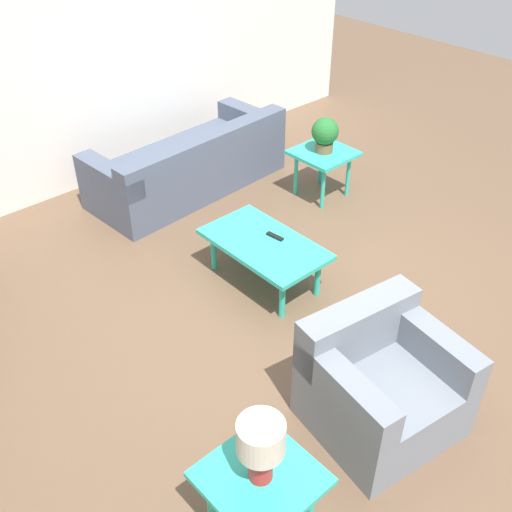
{
  "coord_description": "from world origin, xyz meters",
  "views": [
    {
      "loc": [
        -2.44,
        2.71,
        3.2
      ],
      "look_at": [
        0.25,
        0.28,
        0.55
      ],
      "focal_mm": 42.0,
      "sensor_mm": 36.0,
      "label": 1
    }
  ],
  "objects_px": {
    "sofa": "(190,166)",
    "coffee_table": "(264,247)",
    "potted_plant": "(325,134)",
    "table_lamp": "(261,444)",
    "armchair": "(379,384)",
    "side_table_lamp": "(260,484)",
    "side_table_plant": "(323,158)"
  },
  "relations": [
    {
      "from": "side_table_plant",
      "to": "side_table_lamp",
      "type": "bearing_deg",
      "value": 127.77
    },
    {
      "from": "potted_plant",
      "to": "armchair",
      "type": "bearing_deg",
      "value": 139.83
    },
    {
      "from": "side_table_plant",
      "to": "armchair",
      "type": "bearing_deg",
      "value": 139.83
    },
    {
      "from": "coffee_table",
      "to": "potted_plant",
      "type": "height_order",
      "value": "potted_plant"
    },
    {
      "from": "sofa",
      "to": "coffee_table",
      "type": "relative_size",
      "value": 2.04
    },
    {
      "from": "coffee_table",
      "to": "table_lamp",
      "type": "relative_size",
      "value": 2.62
    },
    {
      "from": "table_lamp",
      "to": "side_table_lamp",
      "type": "bearing_deg",
      "value": 116.57
    },
    {
      "from": "sofa",
      "to": "coffee_table",
      "type": "bearing_deg",
      "value": 69.82
    },
    {
      "from": "potted_plant",
      "to": "table_lamp",
      "type": "height_order",
      "value": "table_lamp"
    },
    {
      "from": "coffee_table",
      "to": "side_table_lamp",
      "type": "relative_size",
      "value": 1.88
    },
    {
      "from": "side_table_plant",
      "to": "side_table_lamp",
      "type": "xyz_separation_m",
      "value": [
        -2.29,
        2.96,
        0.0
      ]
    },
    {
      "from": "armchair",
      "to": "sofa",
      "type": "bearing_deg",
      "value": 82.81
    },
    {
      "from": "sofa",
      "to": "table_lamp",
      "type": "xyz_separation_m",
      "value": [
        -3.31,
        2.03,
        0.49
      ]
    },
    {
      "from": "sofa",
      "to": "side_table_lamp",
      "type": "distance_m",
      "value": 3.88
    },
    {
      "from": "potted_plant",
      "to": "side_table_plant",
      "type": "bearing_deg",
      "value": -26.57
    },
    {
      "from": "table_lamp",
      "to": "potted_plant",
      "type": "bearing_deg",
      "value": -52.23
    },
    {
      "from": "sofa",
      "to": "potted_plant",
      "type": "bearing_deg",
      "value": 128.87
    },
    {
      "from": "coffee_table",
      "to": "side_table_plant",
      "type": "distance_m",
      "value": 1.58
    },
    {
      "from": "side_table_lamp",
      "to": "table_lamp",
      "type": "xyz_separation_m",
      "value": [
        0.0,
        -0.0,
        0.33
      ]
    },
    {
      "from": "potted_plant",
      "to": "coffee_table",
      "type": "bearing_deg",
      "value": 115.12
    },
    {
      "from": "side_table_plant",
      "to": "coffee_table",
      "type": "bearing_deg",
      "value": 115.12
    },
    {
      "from": "side_table_plant",
      "to": "table_lamp",
      "type": "bearing_deg",
      "value": 127.77
    },
    {
      "from": "armchair",
      "to": "side_table_lamp",
      "type": "bearing_deg",
      "value": -167.38
    },
    {
      "from": "coffee_table",
      "to": "potted_plant",
      "type": "xyz_separation_m",
      "value": [
        0.67,
        -1.43,
        0.33
      ]
    },
    {
      "from": "armchair",
      "to": "side_table_lamp",
      "type": "height_order",
      "value": "armchair"
    },
    {
      "from": "sofa",
      "to": "potted_plant",
      "type": "xyz_separation_m",
      "value": [
        -1.02,
        -0.93,
        0.42
      ]
    },
    {
      "from": "armchair",
      "to": "side_table_plant",
      "type": "relative_size",
      "value": 1.74
    },
    {
      "from": "side_table_lamp",
      "to": "potted_plant",
      "type": "bearing_deg",
      "value": -52.23
    },
    {
      "from": "armchair",
      "to": "table_lamp",
      "type": "bearing_deg",
      "value": -167.38
    },
    {
      "from": "sofa",
      "to": "armchair",
      "type": "relative_size",
      "value": 2.2
    },
    {
      "from": "side_table_lamp",
      "to": "table_lamp",
      "type": "height_order",
      "value": "table_lamp"
    },
    {
      "from": "side_table_lamp",
      "to": "table_lamp",
      "type": "bearing_deg",
      "value": -63.43
    }
  ]
}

